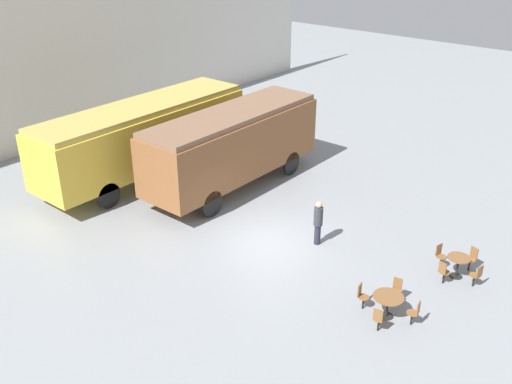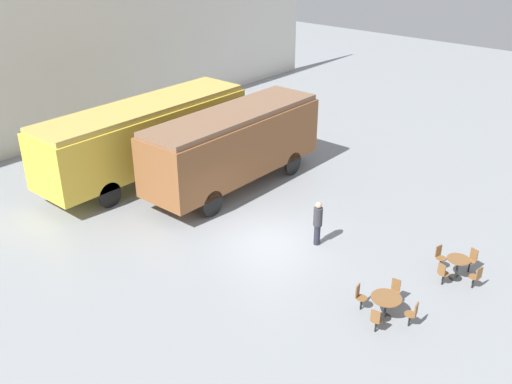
{
  "view_description": "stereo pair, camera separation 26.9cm",
  "coord_description": "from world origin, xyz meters",
  "px_view_note": "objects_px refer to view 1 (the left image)",
  "views": [
    {
      "loc": [
        -14.67,
        -11.6,
        11.3
      ],
      "look_at": [
        0.51,
        1.0,
        1.6
      ],
      "focal_mm": 40.0,
      "sensor_mm": 36.0,
      "label": 1
    },
    {
      "loc": [
        -14.5,
        -11.81,
        11.3
      ],
      "look_at": [
        0.51,
        1.0,
        1.6
      ],
      "focal_mm": 40.0,
      "sensor_mm": 36.0,
      "label": 2
    }
  ],
  "objects_px": {
    "cafe_table_near": "(388,300)",
    "passenger_coach_wooden": "(233,143)",
    "passenger_coach_vintage": "(144,134)",
    "visitor_person": "(318,221)",
    "cafe_chair_0": "(378,318)",
    "cafe_table_mid": "(458,262)"
  },
  "relations": [
    {
      "from": "cafe_table_near",
      "to": "visitor_person",
      "type": "relative_size",
      "value": 0.54
    },
    {
      "from": "passenger_coach_wooden",
      "to": "cafe_table_mid",
      "type": "height_order",
      "value": "passenger_coach_wooden"
    },
    {
      "from": "passenger_coach_vintage",
      "to": "cafe_table_near",
      "type": "height_order",
      "value": "passenger_coach_vintage"
    },
    {
      "from": "cafe_chair_0",
      "to": "cafe_table_mid",
      "type": "bearing_deg",
      "value": -18.26
    },
    {
      "from": "passenger_coach_wooden",
      "to": "visitor_person",
      "type": "xyz_separation_m",
      "value": [
        -1.78,
        -5.83,
        -1.14
      ]
    },
    {
      "from": "passenger_coach_wooden",
      "to": "cafe_table_near",
      "type": "xyz_separation_m",
      "value": [
        -4.01,
        -9.94,
        -1.5
      ]
    },
    {
      "from": "passenger_coach_wooden",
      "to": "visitor_person",
      "type": "bearing_deg",
      "value": -107.01
    },
    {
      "from": "passenger_coach_vintage",
      "to": "cafe_chair_0",
      "type": "distance_m",
      "value": 14.46
    },
    {
      "from": "cafe_chair_0",
      "to": "passenger_coach_wooden",
      "type": "bearing_deg",
      "value": 54.93
    },
    {
      "from": "passenger_coach_wooden",
      "to": "cafe_chair_0",
      "type": "height_order",
      "value": "passenger_coach_wooden"
    },
    {
      "from": "visitor_person",
      "to": "cafe_table_mid",
      "type": "bearing_deg",
      "value": -75.64
    },
    {
      "from": "cafe_table_mid",
      "to": "cafe_chair_0",
      "type": "bearing_deg",
      "value": 171.13
    },
    {
      "from": "visitor_person",
      "to": "passenger_coach_vintage",
      "type": "bearing_deg",
      "value": 89.79
    },
    {
      "from": "passenger_coach_wooden",
      "to": "cafe_table_near",
      "type": "bearing_deg",
      "value": -111.96
    },
    {
      "from": "passenger_coach_vintage",
      "to": "cafe_table_near",
      "type": "bearing_deg",
      "value": -99.24
    },
    {
      "from": "passenger_coach_wooden",
      "to": "passenger_coach_vintage",
      "type": "bearing_deg",
      "value": 113.85
    },
    {
      "from": "cafe_chair_0",
      "to": "visitor_person",
      "type": "relative_size",
      "value": 0.49
    },
    {
      "from": "passenger_coach_vintage",
      "to": "visitor_person",
      "type": "relative_size",
      "value": 6.05
    },
    {
      "from": "passenger_coach_wooden",
      "to": "visitor_person",
      "type": "height_order",
      "value": "passenger_coach_wooden"
    },
    {
      "from": "cafe_table_near",
      "to": "passenger_coach_wooden",
      "type": "bearing_deg",
      "value": 68.04
    },
    {
      "from": "cafe_table_near",
      "to": "cafe_chair_0",
      "type": "xyz_separation_m",
      "value": [
        -0.84,
        -0.14,
        -0.11
      ]
    },
    {
      "from": "cafe_chair_0",
      "to": "visitor_person",
      "type": "distance_m",
      "value": 5.26
    }
  ]
}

